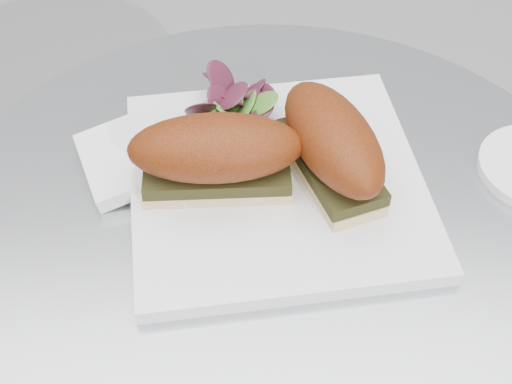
# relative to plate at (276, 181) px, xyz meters

# --- Properties ---
(table) EXTENTS (0.70, 0.70, 0.73)m
(table) POSITION_rel_plate_xyz_m (-0.01, -0.06, -0.25)
(table) COLOR #AEB0B5
(table) RESTS_ON ground
(plate) EXTENTS (0.32, 0.32, 0.02)m
(plate) POSITION_rel_plate_xyz_m (0.00, 0.00, 0.00)
(plate) COLOR white
(plate) RESTS_ON table
(sandwich_left) EXTENTS (0.17, 0.08, 0.08)m
(sandwich_left) POSITION_rel_plate_xyz_m (-0.06, -0.01, 0.05)
(sandwich_left) COLOR #D6B285
(sandwich_left) RESTS_ON plate
(sandwich_right) EXTENTS (0.12, 0.18, 0.08)m
(sandwich_right) POSITION_rel_plate_xyz_m (0.05, -0.00, 0.05)
(sandwich_right) COLOR #D6B285
(sandwich_right) RESTS_ON plate
(salad) EXTENTS (0.10, 0.10, 0.05)m
(salad) POSITION_rel_plate_xyz_m (-0.04, 0.09, 0.03)
(salad) COLOR #4E9731
(salad) RESTS_ON plate
(napkin) EXTENTS (0.14, 0.14, 0.02)m
(napkin) POSITION_rel_plate_xyz_m (-0.13, 0.02, 0.00)
(napkin) COLOR white
(napkin) RESTS_ON table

